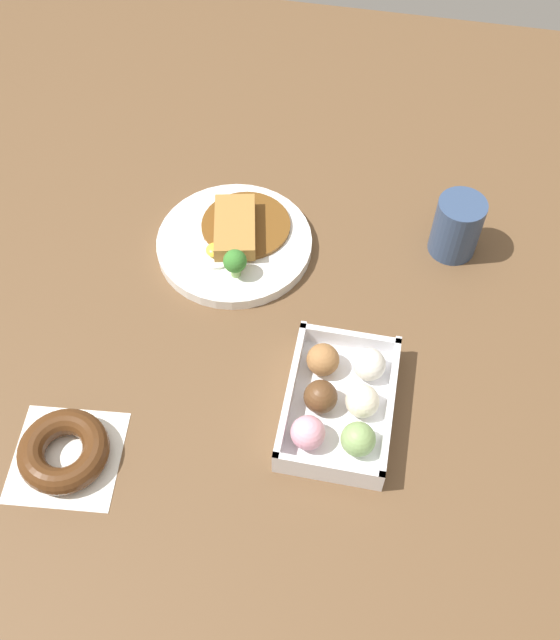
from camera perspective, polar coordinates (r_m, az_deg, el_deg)
ground_plane at (r=1.01m, az=-2.70°, el=-1.06°), size 1.60×1.60×0.00m
curry_plate at (r=1.10m, az=-3.50°, el=6.16°), size 0.23×0.23×0.06m
donut_box at (r=0.93m, az=4.64°, el=-6.33°), size 0.20×0.13×0.05m
chocolate_ring_donut at (r=0.94m, az=-16.42°, el=-9.75°), size 0.15×0.15×0.04m
coffee_mug at (r=1.10m, az=13.56°, el=7.05°), size 0.07×0.07×0.09m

